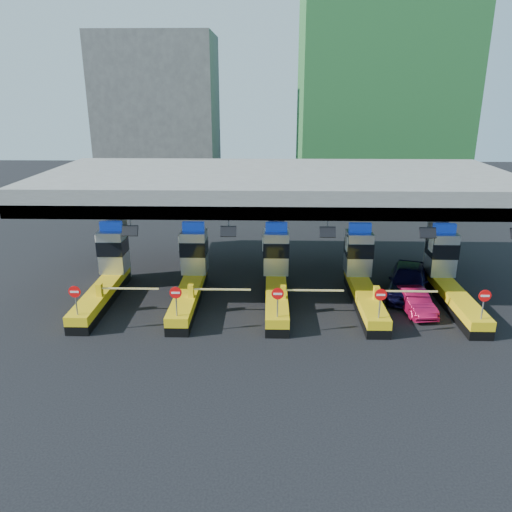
{
  "coord_description": "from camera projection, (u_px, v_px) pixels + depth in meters",
  "views": [
    {
      "loc": [
        -0.49,
        -27.1,
        11.68
      ],
      "look_at": [
        -1.18,
        0.0,
        2.64
      ],
      "focal_mm": 35.0,
      "sensor_mm": 36.0,
      "label": 1
    }
  ],
  "objects": [
    {
      "name": "bg_building_scaffold",
      "position": [
        383.0,
        68.0,
        55.01
      ],
      "size": [
        18.0,
        12.0,
        28.0
      ],
      "primitive_type": "cube",
      "color": "#1E5926",
      "rests_on": "ground"
    },
    {
      "name": "toll_lane_left",
      "position": [
        191.0,
        274.0,
        29.33
      ],
      "size": [
        4.43,
        8.0,
        4.16
      ],
      "color": "black",
      "rests_on": "ground"
    },
    {
      "name": "red_car",
      "position": [
        414.0,
        301.0,
        27.52
      ],
      "size": [
        1.74,
        3.89,
        1.24
      ],
      "primitive_type": "imported",
      "rotation": [
        0.0,
        0.0,
        0.12
      ],
      "color": "maroon",
      "rests_on": "ground"
    },
    {
      "name": "toll_lane_center",
      "position": [
        276.0,
        275.0,
        29.21
      ],
      "size": [
        4.43,
        8.0,
        4.16
      ],
      "color": "black",
      "rests_on": "ground"
    },
    {
      "name": "toll_lane_right",
      "position": [
        362.0,
        275.0,
        29.09
      ],
      "size": [
        4.43,
        8.0,
        4.16
      ],
      "color": "black",
      "rests_on": "ground"
    },
    {
      "name": "toll_canopy",
      "position": [
        277.0,
        186.0,
        30.17
      ],
      "size": [
        28.0,
        12.09,
        7.0
      ],
      "color": "slate",
      "rests_on": "ground"
    },
    {
      "name": "toll_lane_far_right",
      "position": [
        448.0,
        276.0,
        28.97
      ],
      "size": [
        4.43,
        8.0,
        4.16
      ],
      "color": "black",
      "rests_on": "ground"
    },
    {
      "name": "ground",
      "position": [
        276.0,
        299.0,
        29.38
      ],
      "size": [
        120.0,
        120.0,
        0.0
      ],
      "primitive_type": "plane",
      "color": "black",
      "rests_on": "ground"
    },
    {
      "name": "bg_building_concrete",
      "position": [
        159.0,
        113.0,
        61.01
      ],
      "size": [
        14.0,
        10.0,
        18.0
      ],
      "primitive_type": "cube",
      "color": "#4C4C49",
      "rests_on": "ground"
    },
    {
      "name": "toll_lane_far_left",
      "position": [
        107.0,
        273.0,
        29.45
      ],
      "size": [
        4.43,
        8.0,
        4.16
      ],
      "color": "black",
      "rests_on": "ground"
    },
    {
      "name": "van",
      "position": [
        408.0,
        280.0,
        29.61
      ],
      "size": [
        3.75,
        5.88,
        1.86
      ],
      "primitive_type": "imported",
      "rotation": [
        0.0,
        0.0,
        -0.31
      ],
      "color": "black",
      "rests_on": "ground"
    }
  ]
}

